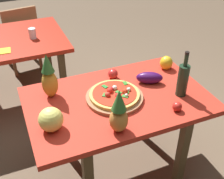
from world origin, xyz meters
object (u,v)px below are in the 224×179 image
pizza_board (115,98)px  background_table (13,48)px  drinking_glass_water (32,33)px  pineapple_right (49,78)px  display_table (118,108)px  melon (51,119)px  dining_chair (21,35)px  pineapple_left (119,113)px  bell_pepper (166,63)px  tomato_at_corner (113,74)px  napkin_folded (3,51)px  tomato_near_board (177,107)px  pizza (115,95)px  eggplant (149,78)px  wine_bottle (183,79)px

pizza_board → background_table: bearing=113.0°
drinking_glass_water → pineapple_right: bearing=-92.6°
display_table → melon: bearing=-164.3°
dining_chair → pineapple_left: (0.31, -2.28, 0.39)m
dining_chair → bell_pepper: 2.02m
dining_chair → pineapple_left: size_ratio=2.87×
pineapple_left → pineapple_right: 0.59m
tomato_at_corner → napkin_folded: (-0.75, 0.80, -0.04)m
tomato_near_board → pizza_board: bearing=140.4°
pizza → pineapple_left: size_ratio=1.18×
pizza_board → tomato_near_board: tomato_near_board is taller
napkin_folded → tomato_near_board: bearing=-53.4°
melon → background_table: bearing=93.2°
dining_chair → napkin_folded: size_ratio=6.07×
background_table → pineapple_right: size_ratio=3.11×
display_table → bell_pepper: 0.59m
eggplant → napkin_folded: eggplant is taller
pizza_board → pizza: (0.00, -0.00, 0.03)m
wine_bottle → tomato_at_corner: size_ratio=4.40×
bell_pepper → drinking_glass_water: bell_pepper is taller
background_table → pineapple_left: (0.45, -1.61, 0.23)m
tomato_near_board → pineapple_right: bearing=146.4°
pizza → tomato_at_corner: pizza is taller
tomato_near_board → background_table: bearing=119.2°
dining_chair → pizza: bearing=93.8°
melon → eggplant: (0.80, 0.23, -0.03)m
pizza → melon: (-0.47, -0.13, 0.04)m
display_table → pineapple_left: bearing=-112.8°
pineapple_left → napkin_folded: pineapple_left is taller
pineapple_left → bell_pepper: pineapple_left is taller
pizza → pizza_board: bearing=103.1°
display_table → eggplant: (0.30, 0.09, 0.14)m
pineapple_right → eggplant: pineapple_right is taller
pizza → pineapple_left: pineapple_left is taller
pizza → bell_pepper: 0.60m
pizza_board → wine_bottle: wine_bottle is taller
wine_bottle → bell_pepper: 0.38m
melon → napkin_folded: size_ratio=1.09×
bell_pepper → tomato_at_corner: (-0.46, 0.03, -0.01)m
display_table → eggplant: eggplant is taller
melon → eggplant: melon is taller
dining_chair → melon: (-0.06, -2.12, 0.34)m
dining_chair → napkin_folded: (-0.24, -0.92, 0.27)m
background_table → pizza_board: 1.43m
display_table → wine_bottle: (0.43, -0.13, 0.22)m
pizza → tomato_near_board: 0.43m
tomato_near_board → napkin_folded: size_ratio=0.46×
wine_bottle → pizza: bearing=164.9°
pizza → tomato_near_board: size_ratio=5.41×
pineapple_right → tomato_at_corner: (0.49, 0.05, -0.11)m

